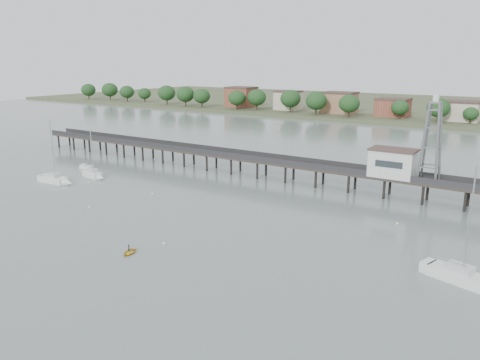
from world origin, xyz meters
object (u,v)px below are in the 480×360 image
(sailboat_b, at_px, (95,175))
(yellow_dinghy, at_px, (129,254))
(white_tender, at_px, (87,167))
(lattice_tower, at_px, (432,142))
(sailboat_d, at_px, (472,281))
(sailboat_a, at_px, (59,180))
(pier, at_px, (276,162))

(sailboat_b, bearing_deg, yellow_dinghy, -26.17)
(sailboat_b, relative_size, white_tender, 3.06)
(white_tender, bearing_deg, lattice_tower, 3.87)
(white_tender, relative_size, yellow_dinghy, 1.42)
(sailboat_d, height_order, yellow_dinghy, sailboat_d)
(sailboat_a, relative_size, yellow_dinghy, 5.52)
(lattice_tower, distance_m, sailboat_a, 74.29)
(pier, relative_size, sailboat_d, 10.05)
(lattice_tower, xyz_separation_m, yellow_dinghy, (-27.83, -46.51, -11.10))
(white_tender, bearing_deg, yellow_dinghy, -41.69)
(sailboat_b, relative_size, sailboat_d, 0.75)
(lattice_tower, xyz_separation_m, sailboat_b, (-64.94, -21.29, -10.45))
(lattice_tower, height_order, sailboat_b, lattice_tower)
(pier, relative_size, white_tender, 41.26)
(lattice_tower, bearing_deg, sailboat_b, -161.85)
(sailboat_a, height_order, white_tender, sailboat_a)
(pier, height_order, sailboat_d, sailboat_d)
(sailboat_d, relative_size, yellow_dinghy, 5.84)
(lattice_tower, xyz_separation_m, sailboat_d, (11.93, -31.30, -10.47))
(lattice_tower, relative_size, white_tender, 4.26)
(yellow_dinghy, bearing_deg, sailboat_a, 139.56)
(yellow_dinghy, bearing_deg, sailboat_d, 4.72)
(pier, bearing_deg, sailboat_d, -35.77)
(white_tender, bearing_deg, sailboat_b, -37.07)
(sailboat_a, xyz_separation_m, white_tender, (-6.30, 12.22, -0.22))
(white_tender, bearing_deg, sailboat_a, -71.28)
(sailboat_a, distance_m, white_tender, 13.75)
(sailboat_d, bearing_deg, white_tender, -173.62)
(sailboat_d, xyz_separation_m, white_tender, (-86.02, 14.97, -0.22))
(pier, height_order, sailboat_b, sailboat_b)
(lattice_tower, distance_m, white_tender, 76.61)
(pier, xyz_separation_m, sailboat_b, (-33.44, -21.29, -3.14))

